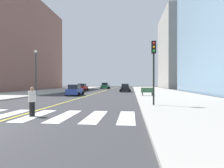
{
  "coord_description": "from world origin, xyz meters",
  "views": [
    {
      "loc": [
        6.56,
        -6.16,
        1.93
      ],
      "look_at": [
        1.8,
        37.9,
        1.66
      ],
      "focal_mm": 29.03,
      "sensor_mm": 36.0,
      "label": 1
    }
  ],
  "objects_px": {
    "car_green_fourth": "(105,86)",
    "traffic_light_near_corner": "(154,60)",
    "park_bench": "(147,92)",
    "car_red_nearest": "(82,87)",
    "street_lamp": "(36,68)",
    "car_black_third": "(125,88)",
    "car_blue_second": "(75,90)",
    "pedestrian_crossing": "(32,100)"
  },
  "relations": [
    {
      "from": "car_green_fourth",
      "to": "park_bench",
      "type": "height_order",
      "value": "car_green_fourth"
    },
    {
      "from": "park_bench",
      "to": "car_blue_second",
      "type": "bearing_deg",
      "value": 81.78
    },
    {
      "from": "car_black_third",
      "to": "traffic_light_near_corner",
      "type": "height_order",
      "value": "traffic_light_near_corner"
    },
    {
      "from": "pedestrian_crossing",
      "to": "street_lamp",
      "type": "xyz_separation_m",
      "value": [
        -8.71,
        16.11,
        3.24
      ]
    },
    {
      "from": "car_blue_second",
      "to": "car_black_third",
      "type": "height_order",
      "value": "car_black_third"
    },
    {
      "from": "pedestrian_crossing",
      "to": "car_red_nearest",
      "type": "bearing_deg",
      "value": -162.23
    },
    {
      "from": "car_blue_second",
      "to": "street_lamp",
      "type": "height_order",
      "value": "street_lamp"
    },
    {
      "from": "car_blue_second",
      "to": "car_black_third",
      "type": "xyz_separation_m",
      "value": [
        7.2,
        12.23,
        0.03
      ]
    },
    {
      "from": "car_blue_second",
      "to": "park_bench",
      "type": "xyz_separation_m",
      "value": [
        10.78,
        -0.89,
        -0.1
      ]
    },
    {
      "from": "pedestrian_crossing",
      "to": "park_bench",
      "type": "bearing_deg",
      "value": 160.64
    },
    {
      "from": "car_black_third",
      "to": "park_bench",
      "type": "bearing_deg",
      "value": 103.11
    },
    {
      "from": "park_bench",
      "to": "car_black_third",
      "type": "bearing_deg",
      "value": 11.79
    },
    {
      "from": "park_bench",
      "to": "car_red_nearest",
      "type": "bearing_deg",
      "value": 36.2
    },
    {
      "from": "park_bench",
      "to": "traffic_light_near_corner",
      "type": "bearing_deg",
      "value": 174.22
    },
    {
      "from": "traffic_light_near_corner",
      "to": "pedestrian_crossing",
      "type": "xyz_separation_m",
      "value": [
        -7.48,
        -4.99,
        -2.82
      ]
    },
    {
      "from": "car_black_third",
      "to": "street_lamp",
      "type": "distance_m",
      "value": 18.64
    },
    {
      "from": "traffic_light_near_corner",
      "to": "street_lamp",
      "type": "distance_m",
      "value": 19.65
    },
    {
      "from": "park_bench",
      "to": "street_lamp",
      "type": "distance_m",
      "value": 17.0
    },
    {
      "from": "park_bench",
      "to": "car_green_fourth",
      "type": "bearing_deg",
      "value": 15.01
    },
    {
      "from": "traffic_light_near_corner",
      "to": "pedestrian_crossing",
      "type": "relative_size",
      "value": 3.04
    },
    {
      "from": "car_red_nearest",
      "to": "pedestrian_crossing",
      "type": "relative_size",
      "value": 2.36
    },
    {
      "from": "car_black_third",
      "to": "street_lamp",
      "type": "xyz_separation_m",
      "value": [
        -13.05,
        -12.87,
        3.36
      ]
    },
    {
      "from": "car_red_nearest",
      "to": "car_green_fourth",
      "type": "bearing_deg",
      "value": 78.4
    },
    {
      "from": "car_blue_second",
      "to": "car_green_fourth",
      "type": "bearing_deg",
      "value": 87.75
    },
    {
      "from": "car_green_fourth",
      "to": "park_bench",
      "type": "bearing_deg",
      "value": -68.9
    },
    {
      "from": "traffic_light_near_corner",
      "to": "park_bench",
      "type": "relative_size",
      "value": 2.82
    },
    {
      "from": "car_green_fourth",
      "to": "park_bench",
      "type": "distance_m",
      "value": 33.56
    },
    {
      "from": "car_black_third",
      "to": "car_green_fourth",
      "type": "relative_size",
      "value": 0.87
    },
    {
      "from": "car_red_nearest",
      "to": "street_lamp",
      "type": "distance_m",
      "value": 17.22
    },
    {
      "from": "car_black_third",
      "to": "car_blue_second",
      "type": "bearing_deg",
      "value": 57.38
    },
    {
      "from": "car_green_fourth",
      "to": "traffic_light_near_corner",
      "type": "distance_m",
      "value": 43.98
    },
    {
      "from": "traffic_light_near_corner",
      "to": "street_lamp",
      "type": "height_order",
      "value": "street_lamp"
    },
    {
      "from": "car_black_third",
      "to": "traffic_light_near_corner",
      "type": "bearing_deg",
      "value": 95.32
    },
    {
      "from": "car_red_nearest",
      "to": "street_lamp",
      "type": "bearing_deg",
      "value": -97.51
    },
    {
      "from": "car_red_nearest",
      "to": "car_black_third",
      "type": "bearing_deg",
      "value": -18.73
    },
    {
      "from": "car_green_fourth",
      "to": "pedestrian_crossing",
      "type": "height_order",
      "value": "car_green_fourth"
    },
    {
      "from": "car_black_third",
      "to": "park_bench",
      "type": "relative_size",
      "value": 2.17
    },
    {
      "from": "traffic_light_near_corner",
      "to": "pedestrian_crossing",
      "type": "bearing_deg",
      "value": 33.72
    },
    {
      "from": "car_green_fourth",
      "to": "pedestrian_crossing",
      "type": "distance_m",
      "value": 47.76
    },
    {
      "from": "car_red_nearest",
      "to": "street_lamp",
      "type": "height_order",
      "value": "street_lamp"
    },
    {
      "from": "car_green_fourth",
      "to": "pedestrian_crossing",
      "type": "xyz_separation_m",
      "value": [
        2.71,
        -47.68,
        -0.0
      ]
    },
    {
      "from": "car_green_fourth",
      "to": "traffic_light_near_corner",
      "type": "xyz_separation_m",
      "value": [
        10.2,
        -42.69,
        2.82
      ]
    }
  ]
}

